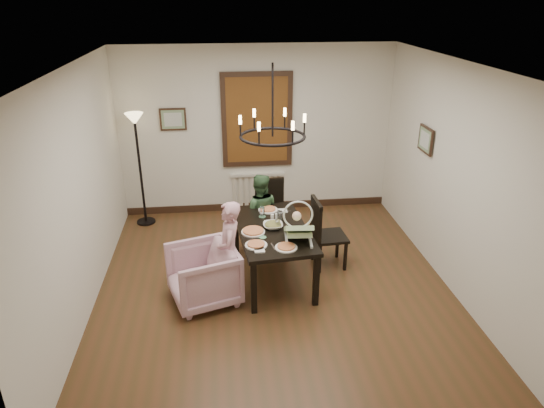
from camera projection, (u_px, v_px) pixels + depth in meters
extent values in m
cube|color=#473018|center=(274.00, 287.00, 6.31)|extent=(4.50, 5.00, 0.01)
cube|color=white|center=(275.00, 66.00, 5.18)|extent=(4.50, 5.00, 0.01)
cube|color=beige|center=(257.00, 132.00, 8.02)|extent=(4.50, 0.01, 2.80)
cube|color=beige|center=(79.00, 195.00, 5.52)|extent=(0.01, 5.00, 2.80)
cube|color=beige|center=(455.00, 179.00, 5.98)|extent=(0.01, 5.00, 2.80)
cube|color=black|center=(273.00, 230.00, 6.25)|extent=(1.03, 1.65, 0.05)
cube|color=black|center=(254.00, 288.00, 5.68)|extent=(0.07, 0.07, 0.68)
cube|color=black|center=(236.00, 233.00, 6.97)|extent=(0.07, 0.07, 0.68)
cube|color=black|center=(316.00, 280.00, 5.82)|extent=(0.07, 0.07, 0.68)
cube|color=black|center=(287.00, 228.00, 7.12)|extent=(0.07, 0.07, 0.68)
imported|color=#D3A1B3|center=(203.00, 275.00, 5.90)|extent=(0.99, 0.98, 0.72)
imported|color=#C78D97|center=(230.00, 259.00, 5.92)|extent=(0.28, 0.40, 1.06)
imported|color=#365734|center=(260.00, 219.00, 7.05)|extent=(0.52, 0.42, 0.98)
imported|color=white|center=(273.00, 225.00, 6.23)|extent=(0.31, 0.31, 0.08)
cylinder|color=tan|center=(253.00, 231.00, 6.11)|extent=(0.30, 0.30, 0.04)
cylinder|color=silver|center=(278.00, 225.00, 6.19)|extent=(0.06, 0.06, 0.12)
cube|color=brown|center=(257.00, 120.00, 7.90)|extent=(1.00, 0.03, 1.40)
cube|color=black|center=(173.00, 119.00, 7.75)|extent=(0.42, 0.03, 0.36)
cube|color=black|center=(426.00, 140.00, 6.69)|extent=(0.03, 0.42, 0.36)
torus|color=black|center=(273.00, 136.00, 5.75)|extent=(0.80, 0.80, 0.04)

